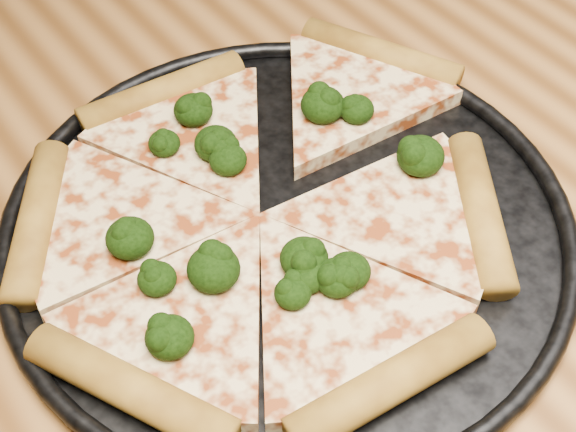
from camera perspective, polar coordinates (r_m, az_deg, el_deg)
dining_table at (r=0.64m, az=5.39°, el=-5.81°), size 1.20×0.90×0.75m
pizza_pan at (r=0.55m, az=-0.00°, el=-0.56°), size 0.38×0.38×0.02m
pizza at (r=0.55m, az=-1.51°, el=0.53°), size 0.38×0.32×0.03m
broccoli_florets at (r=0.54m, az=-1.47°, el=0.87°), size 0.24×0.21×0.02m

